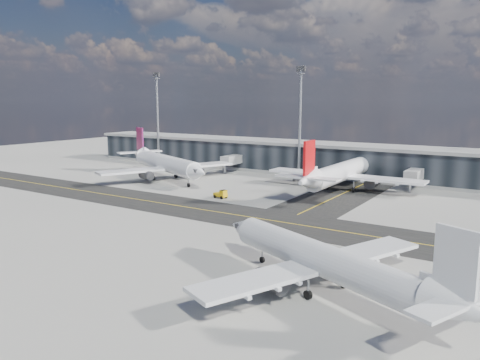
{
  "coord_description": "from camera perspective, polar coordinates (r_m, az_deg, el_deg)",
  "views": [
    {
      "loc": [
        53.5,
        -64.16,
        20.38
      ],
      "look_at": [
        5.1,
        11.03,
        5.0
      ],
      "focal_mm": 35.0,
      "sensor_mm": 36.0,
      "label": 1
    }
  ],
  "objects": [
    {
      "name": "ground",
      "position": [
        85.99,
        -6.87,
        -4.02
      ],
      "size": [
        300.0,
        300.0,
        0.0
      ],
      "primitive_type": "plane",
      "color": "gray",
      "rests_on": "ground"
    },
    {
      "name": "taxiway_lanes",
      "position": [
        92.11,
        -0.72,
        -3.02
      ],
      "size": [
        180.0,
        63.0,
        0.03
      ],
      "color": "black",
      "rests_on": "ground"
    },
    {
      "name": "terminal_concourse",
      "position": [
        131.56,
        8.54,
        2.54
      ],
      "size": [
        152.0,
        19.8,
        8.8
      ],
      "color": "black",
      "rests_on": "ground"
    },
    {
      "name": "floodlight_masts",
      "position": [
        124.36,
        7.32,
        7.48
      ],
      "size": [
        102.5,
        0.7,
        28.9
      ],
      "color": "gray",
      "rests_on": "ground"
    },
    {
      "name": "airliner_af",
      "position": [
        122.45,
        -9.11,
        2.02
      ],
      "size": [
        40.4,
        34.86,
        12.56
      ],
      "rotation": [
        0.0,
        0.0,
        -2.0
      ],
      "color": "white",
      "rests_on": "ground"
    },
    {
      "name": "airliner_redtail",
      "position": [
        108.01,
        12.22,
        0.91
      ],
      "size": [
        36.19,
        42.58,
        12.66
      ],
      "rotation": [
        0.0,
        0.0,
        -0.0
      ],
      "color": "white",
      "rests_on": "ground"
    },
    {
      "name": "airliner_near",
      "position": [
        51.09,
        10.33,
        -9.73
      ],
      "size": [
        33.96,
        29.34,
        10.51
      ],
      "rotation": [
        0.0,
        0.0,
        1.16
      ],
      "color": "silver",
      "rests_on": "ground"
    },
    {
      "name": "baggage_tug",
      "position": [
        97.81,
        -2.29,
        -1.72
      ],
      "size": [
        3.17,
        1.99,
        1.85
      ],
      "rotation": [
        0.0,
        0.0,
        -1.75
      ],
      "color": "#DBA80B",
      "rests_on": "ground"
    },
    {
      "name": "service_van",
      "position": [
        121.19,
        7.41,
        0.39
      ],
      "size": [
        3.25,
        6.09,
        1.63
      ],
      "primitive_type": "imported",
      "rotation": [
        0.0,
        0.0,
        0.1
      ],
      "color": "white",
      "rests_on": "ground"
    }
  ]
}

